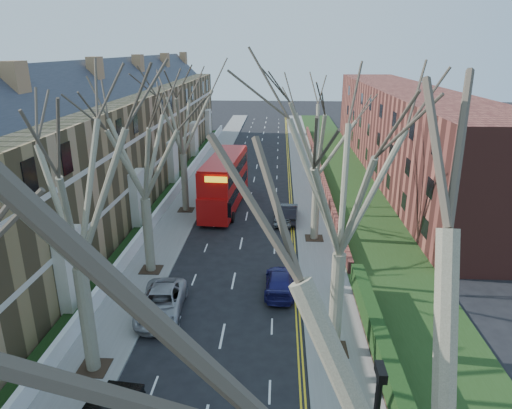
# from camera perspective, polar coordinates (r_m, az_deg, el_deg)

# --- Properties ---
(pavement_left) EXTENTS (3.00, 102.00, 0.12)m
(pavement_left) POSITION_cam_1_polar(r_m,az_deg,el_deg) (53.06, -6.73, 3.28)
(pavement_left) COLOR slate
(pavement_left) RESTS_ON ground
(pavement_right) EXTENTS (3.00, 102.00, 0.12)m
(pavement_right) POSITION_cam_1_polar(r_m,az_deg,el_deg) (52.41, 6.34, 3.09)
(pavement_right) COLOR slate
(pavement_right) RESTS_ON ground
(terrace_left) EXTENTS (9.70, 78.00, 13.60)m
(terrace_left) POSITION_cam_1_polar(r_m,az_deg,el_deg) (46.27, -18.09, 7.10)
(terrace_left) COLOR olive
(terrace_left) RESTS_ON ground
(flats_right) EXTENTS (13.97, 54.00, 10.00)m
(flats_right) POSITION_cam_1_polar(r_m,az_deg,el_deg) (57.03, 18.01, 8.66)
(flats_right) COLOR brown
(flats_right) RESTS_ON ground
(front_wall_left) EXTENTS (0.30, 78.00, 1.00)m
(front_wall_left) POSITION_cam_1_polar(r_m,az_deg,el_deg) (45.72, -10.42, 1.22)
(front_wall_left) COLOR white
(front_wall_left) RESTS_ON ground
(grass_verge_right) EXTENTS (6.00, 102.00, 0.06)m
(grass_verge_right) POSITION_cam_1_polar(r_m,az_deg,el_deg) (52.85, 11.22, 3.08)
(grass_verge_right) COLOR #1D3613
(grass_verge_right) RESTS_ON ground
(tree_left_mid) EXTENTS (10.50, 10.50, 14.71)m
(tree_left_mid) POSITION_cam_1_polar(r_m,az_deg,el_deg) (19.91, -22.58, 3.49)
(tree_left_mid) COLOR #675F4A
(tree_left_mid) RESTS_ON ground
(tree_left_far) EXTENTS (10.15, 10.15, 14.22)m
(tree_left_far) POSITION_cam_1_polar(r_m,az_deg,el_deg) (29.08, -14.30, 8.27)
(tree_left_far) COLOR #675F4A
(tree_left_far) RESTS_ON ground
(tree_left_dist) EXTENTS (10.50, 10.50, 14.71)m
(tree_left_dist) POSITION_cam_1_polar(r_m,az_deg,el_deg) (40.52, -9.41, 11.97)
(tree_left_dist) COLOR #675F4A
(tree_left_dist) RESTS_ON ground
(tree_right_near) EXTENTS (10.85, 10.85, 15.20)m
(tree_right_near) POSITION_cam_1_polar(r_m,az_deg,el_deg) (7.56, 26.17, -20.30)
(tree_right_near) COLOR #675F4A
(tree_right_near) RESTS_ON ground
(tree_right_mid) EXTENTS (10.50, 10.50, 14.71)m
(tree_right_mid) POSITION_cam_1_polar(r_m,az_deg,el_deg) (20.12, 11.10, 4.76)
(tree_right_mid) COLOR #675F4A
(tree_right_mid) RESTS_ON ground
(tree_right_far) EXTENTS (10.15, 10.15, 14.22)m
(tree_right_far) POSITION_cam_1_polar(r_m,az_deg,el_deg) (33.83, 7.92, 10.13)
(tree_right_far) COLOR #675F4A
(tree_right_far) RESTS_ON ground
(double_decker_bus) EXTENTS (3.53, 11.72, 4.81)m
(double_decker_bus) POSITION_cam_1_polar(r_m,az_deg,el_deg) (42.60, -3.91, 2.64)
(double_decker_bus) COLOR #AD0D0C
(double_decker_bus) RESTS_ON ground
(car_left_far) EXTENTS (2.72, 5.33, 1.44)m
(car_left_far) POSITION_cam_1_polar(r_m,az_deg,el_deg) (26.90, -11.75, -11.95)
(car_left_far) COLOR #9B9BA0
(car_left_far) RESTS_ON ground
(car_right_near) EXTENTS (1.91, 4.52, 1.30)m
(car_right_near) POSITION_cam_1_polar(r_m,az_deg,el_deg) (28.66, 3.01, -9.63)
(car_right_near) COLOR navy
(car_right_near) RESTS_ON ground
(car_right_mid) EXTENTS (2.25, 4.40, 1.44)m
(car_right_mid) POSITION_cam_1_polar(r_m,az_deg,el_deg) (39.55, 3.63, -1.20)
(car_right_mid) COLOR gray
(car_right_mid) RESTS_ON ground
(car_right_far) EXTENTS (1.89, 4.61, 1.49)m
(car_right_far) POSITION_cam_1_polar(r_m,az_deg,el_deg) (39.85, 4.01, -1.01)
(car_right_far) COLOR black
(car_right_far) RESTS_ON ground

